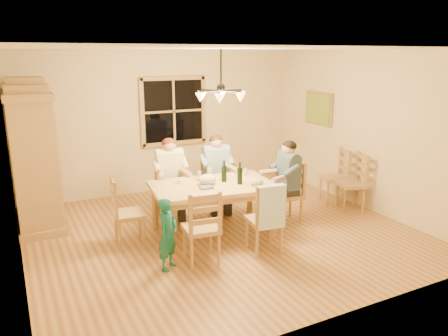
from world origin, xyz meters
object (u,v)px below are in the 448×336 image
armoire (34,160)px  child (168,234)px  chair_end_right (286,204)px  wine_bottle_a (224,171)px  adult_woman (170,168)px  wine_bottle_b (240,173)px  chair_end_left (130,224)px  chandelier (221,95)px  chair_far_right (216,194)px  adult_slate_man (288,172)px  chair_near_left (201,239)px  adult_plaid_man (216,164)px  dining_table (213,191)px  chair_near_right (264,230)px  chair_spare_front (350,192)px  chair_spare_back (333,186)px  chair_far_left (171,200)px

armoire → child: size_ratio=2.48×
armoire → chair_end_right: 4.00m
wine_bottle_a → adult_woman: bearing=124.0°
wine_bottle_b → chair_end_left: bearing=169.2°
chair_end_right → adult_woman: size_ratio=1.13×
chandelier → adult_woman: bearing=115.5°
chair_far_right → adult_slate_man: 1.34m
chair_end_right → chair_near_left: bearing=116.6°
adult_plaid_man → chair_end_left: bearing=28.0°
adult_slate_man → wine_bottle_b: bearing=97.7°
chandelier → armoire: size_ratio=0.33×
dining_table → chair_near_left: bearing=-124.6°
armoire → chair_near_right: (2.66, -2.43, -0.75)m
chair_end_left → wine_bottle_a: wine_bottle_a is taller
chair_near_right → child: size_ratio=1.07×
adult_slate_man → wine_bottle_a: 1.04m
wine_bottle_a → adult_slate_man: bearing=-11.3°
chair_end_right → chair_spare_front: same height
chair_far_right → adult_plaid_man: size_ratio=1.13×
adult_plaid_man → child: adult_plaid_man is taller
chair_far_right → adult_woman: (-0.79, 0.09, 0.54)m
adult_plaid_man → wine_bottle_a: size_ratio=2.65×
dining_table → chair_near_left: size_ratio=1.92×
chandelier → chair_spare_back: (2.45, 0.35, -1.77)m
armoire → dining_table: size_ratio=1.21×
chair_near_right → wine_bottle_a: size_ratio=3.00×
chair_near_right → chair_end_right: same height
chair_end_right → chair_spare_back: (1.33, 0.43, 0.00)m
chair_near_right → chair_near_left: bearing=180.0°
chair_far_right → chair_near_left: 1.87m
dining_table → adult_plaid_man: adult_plaid_man is taller
chair_far_left → chair_spare_front: same height
chandelier → chair_near_right: size_ratio=0.78×
chair_near_left → chair_end_left: same height
chair_far_right → adult_woman: 0.96m
adult_woman → wine_bottle_a: bearing=130.7°
chair_far_right → chair_end_right: 1.23m
adult_woman → chair_far_right: bearing=180.0°
dining_table → wine_bottle_a: wine_bottle_a is taller
dining_table → adult_plaid_man: 0.93m
chandelier → child: chandelier is taller
chair_far_right → chair_near_right: bearing=93.4°
chair_end_right → wine_bottle_a: wine_bottle_a is taller
chair_end_right → wine_bottle_a: (-1.02, 0.20, 0.62)m
dining_table → chair_near_right: bearing=-68.8°
adult_plaid_man → child: 2.17m
dining_table → child: size_ratio=2.05×
chandelier → chair_spare_back: 3.05m
chandelier → chair_far_right: chandelier is taller
wine_bottle_a → chair_end_left: bearing=176.6°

